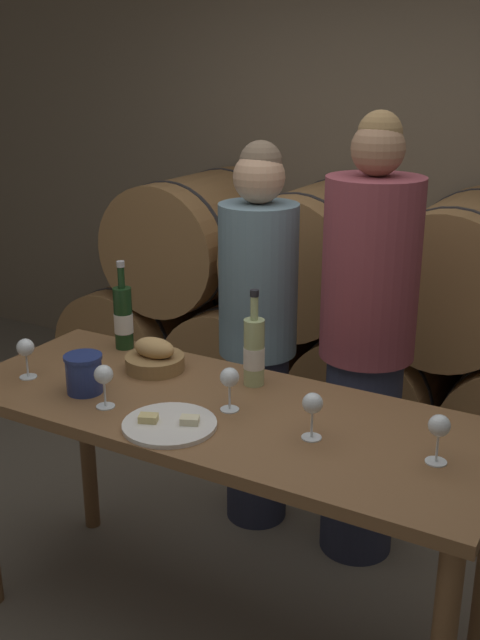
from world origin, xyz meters
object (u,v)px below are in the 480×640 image
at_px(person_left, 258,337).
at_px(wine_glass_far_right, 439,428).
at_px(wine_glass_left, 104,377).
at_px(wine_glass_right, 313,405).
at_px(wine_bottle_white, 254,351).
at_px(cheese_plate, 170,424).
at_px(person_right, 366,346).
at_px(blue_crock, 84,372).
at_px(tasting_table, 219,439).
at_px(bread_basket, 155,358).
at_px(wine_glass_center, 230,379).
at_px(wine_glass_far_left, 26,349).
at_px(wine_bottle_red, 123,317).

xyz_separation_m(person_left, wine_glass_far_right, (0.94, -0.72, 0.14)).
distance_m(wine_glass_left, wine_glass_right, 0.67).
relative_size(wine_bottle_white, cheese_plate, 1.17).
relative_size(person_right, blue_crock, 13.51).
bearing_deg(wine_glass_right, tasting_table, 171.85).
height_order(bread_basket, wine_glass_left, wine_glass_left).
relative_size(tasting_table, person_right, 1.00).
distance_m(person_left, wine_glass_center, 0.78).
relative_size(person_left, person_right, 0.93).
bearing_deg(person_left, wine_bottle_white, -63.19).
relative_size(wine_bottle_white, bread_basket, 1.59).
relative_size(person_left, wine_bottle_white, 4.90).
xyz_separation_m(tasting_table, person_left, (-0.24, 0.71, 0.08)).
height_order(cheese_plate, wine_glass_far_right, wine_glass_far_right).
xyz_separation_m(person_left, wine_bottle_white, (0.25, -0.50, 0.16)).
relative_size(wine_glass_far_left, wine_glass_left, 1.00).
xyz_separation_m(person_left, wine_glass_center, (0.28, -0.71, 0.14)).
relative_size(wine_glass_left, wine_glass_right, 1.00).
height_order(wine_bottle_white, blue_crock, wine_bottle_white).
distance_m(person_right, wine_bottle_white, 0.56).
xyz_separation_m(wine_bottle_red, wine_glass_right, (0.93, -0.32, -0.02)).
relative_size(person_left, wine_glass_right, 11.49).
xyz_separation_m(person_right, wine_glass_left, (-0.54, -0.89, 0.09)).
height_order(cheese_plate, wine_glass_center, wine_glass_center).
relative_size(wine_glass_left, wine_glass_far_right, 1.00).
bearing_deg(person_left, wine_glass_far_right, -37.46).
bearing_deg(wine_glass_far_left, wine_glass_center, 9.45).
xyz_separation_m(person_left, blue_crock, (-0.20, -0.83, 0.11)).
bearing_deg(person_left, wine_glass_far_left, -118.60).
bearing_deg(bread_basket, person_right, 43.75).
xyz_separation_m(wine_bottle_red, blue_crock, (0.14, -0.39, -0.05)).
relative_size(person_left, wine_bottle_red, 4.80).
relative_size(bread_basket, wine_glass_center, 1.48).
xyz_separation_m(wine_bottle_white, wine_glass_center, (0.03, -0.21, -0.01)).
bearing_deg(person_right, wine_bottle_red, -151.49).
xyz_separation_m(wine_glass_left, wine_glass_right, (0.66, 0.13, 0.00)).
height_order(wine_bottle_red, wine_glass_far_left, wine_bottle_red).
xyz_separation_m(blue_crock, bread_basket, (0.09, 0.27, -0.03)).
bearing_deg(cheese_plate, person_left, 101.46).
height_order(person_left, bread_basket, person_left).
bearing_deg(cheese_plate, wine_glass_far_left, 174.16).
bearing_deg(blue_crock, person_right, 50.99).
bearing_deg(wine_glass_center, tasting_table, 172.78).
height_order(person_right, wine_glass_far_right, person_right).
bearing_deg(bread_basket, wine_glass_far_right, -8.54).
relative_size(wine_bottle_white, wine_glass_right, 2.34).
bearing_deg(wine_glass_far_left, blue_crock, 1.04).
relative_size(wine_glass_far_left, wine_glass_far_right, 1.00).
bearing_deg(wine_glass_far_left, person_left, 61.40).
relative_size(person_left, cheese_plate, 5.73).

